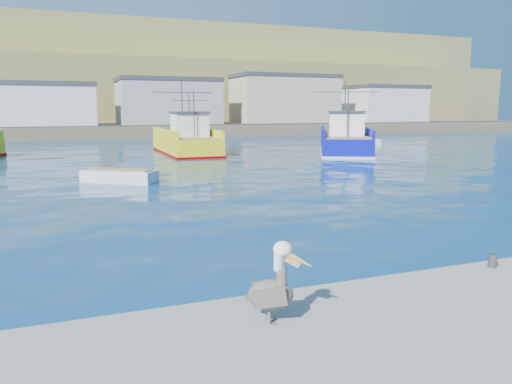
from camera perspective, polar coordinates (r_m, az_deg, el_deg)
ground at (r=13.59m, az=5.60°, el=-7.82°), size 260.00×260.00×0.00m
dock_bollards at (r=10.97m, az=16.67°, el=-8.89°), size 36.20×0.20×0.30m
far_shore at (r=121.00m, az=-18.90°, el=11.36°), size 200.00×81.00×24.00m
trawler_yellow_b at (r=46.06m, az=-7.98°, el=5.73°), size 5.64×11.94×6.59m
trawler_blue at (r=46.83m, az=10.11°, el=5.77°), size 9.63×12.90×6.65m
boat_orange at (r=58.27m, az=-7.59°, el=6.44°), size 4.42×7.96×5.98m
skiff_mid at (r=28.64m, az=-15.34°, el=1.64°), size 4.17×3.53×0.89m
skiff_far at (r=57.73m, az=12.42°, el=5.60°), size 2.47×4.81×1.00m
pelican at (r=8.43m, az=1.96°, el=-10.91°), size 1.11×0.70×1.40m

